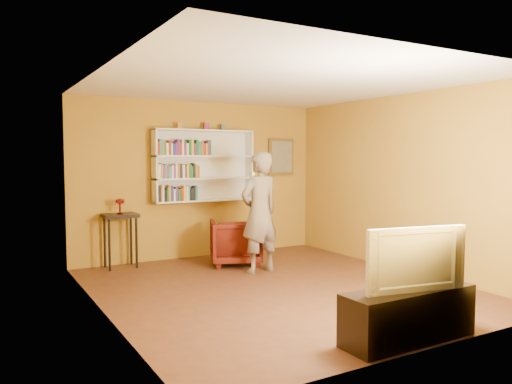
% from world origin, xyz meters
% --- Properties ---
extents(room_shell, '(5.30, 5.80, 2.88)m').
position_xyz_m(room_shell, '(0.00, 0.00, 1.02)').
color(room_shell, '#4D2A18').
rests_on(room_shell, ground).
extents(bookshelf, '(1.80, 0.29, 1.23)m').
position_xyz_m(bookshelf, '(0.00, 2.41, 1.59)').
color(bookshelf, white).
rests_on(bookshelf, room_shell).
extents(books_row_lower, '(0.73, 0.19, 0.27)m').
position_xyz_m(books_row_lower, '(-0.50, 2.30, 1.13)').
color(books_row_lower, black).
rests_on(books_row_lower, bookshelf).
extents(books_row_middle, '(0.72, 0.19, 0.26)m').
position_xyz_m(books_row_middle, '(-0.50, 2.30, 1.51)').
color(books_row_middle, silver).
rests_on(books_row_middle, bookshelf).
extents(books_row_upper, '(0.94, 0.19, 0.27)m').
position_xyz_m(books_row_upper, '(-0.38, 2.30, 1.89)').
color(books_row_upper, maroon).
rests_on(books_row_upper, bookshelf).
extents(ornament_left, '(0.07, 0.07, 0.10)m').
position_xyz_m(ornament_left, '(-0.44, 2.35, 2.26)').
color(ornament_left, '#C97339').
rests_on(ornament_left, bookshelf).
extents(ornament_centre, '(0.09, 0.09, 0.12)m').
position_xyz_m(ornament_centre, '(0.04, 2.35, 2.27)').
color(ornament_centre, maroon).
rests_on(ornament_centre, bookshelf).
extents(ornament_right, '(0.07, 0.07, 0.10)m').
position_xyz_m(ornament_right, '(0.36, 2.35, 2.26)').
color(ornament_right, '#42566F').
rests_on(ornament_right, bookshelf).
extents(framed_painting, '(0.55, 0.05, 0.70)m').
position_xyz_m(framed_painting, '(1.65, 2.46, 1.75)').
color(framed_painting, brown).
rests_on(framed_painting, room_shell).
extents(console_table, '(0.52, 0.40, 0.86)m').
position_xyz_m(console_table, '(-1.48, 2.25, 0.71)').
color(console_table, black).
rests_on(console_table, ground).
extents(ruby_lustre, '(0.15, 0.15, 0.24)m').
position_xyz_m(ruby_lustre, '(-1.48, 2.25, 1.03)').
color(ruby_lustre, maroon).
rests_on(ruby_lustre, console_table).
extents(armchair, '(1.03, 1.04, 0.73)m').
position_xyz_m(armchair, '(0.21, 1.57, 0.37)').
color(armchair, '#3F0804').
rests_on(armchair, ground).
extents(person, '(0.72, 0.53, 1.82)m').
position_xyz_m(person, '(0.27, 0.90, 0.91)').
color(person, '#716253').
rests_on(person, ground).
extents(game_remote, '(0.04, 0.15, 0.04)m').
position_xyz_m(game_remote, '(-0.05, 0.60, 1.51)').
color(game_remote, white).
rests_on(game_remote, person).
extents(tv_cabinet, '(1.40, 0.42, 0.50)m').
position_xyz_m(tv_cabinet, '(0.06, -2.25, 0.25)').
color(tv_cabinet, black).
rests_on(tv_cabinet, ground).
extents(television, '(1.06, 0.33, 0.60)m').
position_xyz_m(television, '(0.06, -2.25, 0.80)').
color(television, black).
rests_on(television, tv_cabinet).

